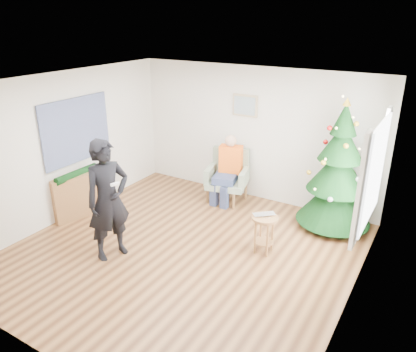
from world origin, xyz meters
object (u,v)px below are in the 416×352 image
Objects in this scene: standing_man at (108,200)px; armchair at (228,182)px; stool at (264,234)px; console at (79,195)px; christmas_tree at (338,172)px.

armchair is at bearing 7.11° from standing_man.
stool is 1.99m from armchair.
stool is at bearing 28.65° from console.
christmas_tree reaches higher than stool.
standing_man is (-0.56, -2.68, 0.55)m from armchair.
standing_man is at bearing -134.96° from christmas_tree.
christmas_tree is 3.76m from standing_man.
armchair is 2.82m from console.
stool is at bearing -59.23° from armchair.
christmas_tree is 2.24× the size of armchair.
stool is 0.62× the size of console.
christmas_tree is at bearing 44.60° from console.
christmas_tree is 1.71m from stool.
stool is 0.60× the size of armchair.
christmas_tree is 3.70× the size of stool.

